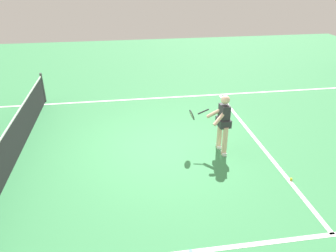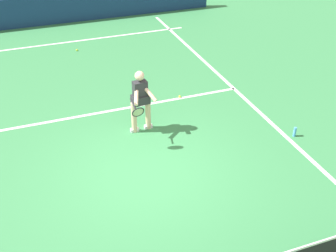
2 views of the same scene
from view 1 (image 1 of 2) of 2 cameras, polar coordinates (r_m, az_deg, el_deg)
ground_plane at (r=8.57m, az=-1.76°, el=-3.90°), size 27.28×27.28×0.00m
service_line_marking at (r=9.26m, az=15.36°, el=-2.43°), size 7.02×0.10×0.01m
sideline_right_marking at (r=11.71m, az=-3.89°, el=4.84°), size 0.10×18.98×0.01m
court_net at (r=8.72m, az=-25.66°, el=-2.58°), size 7.70×0.08×1.03m
tennis_player at (r=8.15m, az=9.55°, el=0.75°), size 0.75×0.97×1.55m
tennis_ball_mid at (r=7.87m, az=20.92°, el=-8.74°), size 0.07×0.07×0.07m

